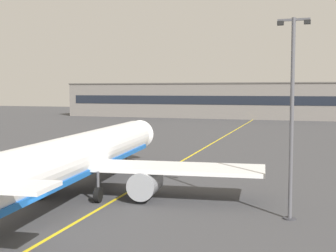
{
  "coord_description": "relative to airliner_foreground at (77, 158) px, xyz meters",
  "views": [
    {
      "loc": [
        17.78,
        -24.45,
        9.21
      ],
      "look_at": [
        3.79,
        15.68,
        5.91
      ],
      "focal_mm": 49.34,
      "sensor_mm": 36.0,
      "label": 1
    }
  ],
  "objects": [
    {
      "name": "terminal_building",
      "position": [
        -2.1,
        115.34,
        2.46
      ],
      "size": [
        130.22,
        12.4,
        11.64
      ],
      "color": "slate",
      "rests_on": "ground"
    },
    {
      "name": "apron_lamp_post",
      "position": [
        18.07,
        -1.34,
        4.06
      ],
      "size": [
        2.24,
        0.9,
        14.23
      ],
      "color": "#515156",
      "rests_on": "ground"
    },
    {
      "name": "safety_cone_by_nose_gear",
      "position": [
        0.62,
        15.21,
        -3.11
      ],
      "size": [
        0.44,
        0.44,
        0.55
      ],
      "color": "orange",
      "rests_on": "ground"
    },
    {
      "name": "ground_plane",
      "position": [
        2.71,
        -10.34,
        -3.37
      ],
      "size": [
        400.0,
        400.0,
        0.0
      ],
      "primitive_type": "plane",
      "color": "#3D3D3F"
    },
    {
      "name": "taxiway_centreline",
      "position": [
        2.71,
        19.66,
        -3.37
      ],
      "size": [
        9.09,
        179.8,
        0.01
      ],
      "primitive_type": "cube",
      "rotation": [
        0.0,
        0.0,
        0.05
      ],
      "color": "yellow",
      "rests_on": "ground"
    },
    {
      "name": "airliner_foreground",
      "position": [
        0.0,
        0.0,
        0.0
      ],
      "size": [
        32.35,
        41.47,
        11.65
      ],
      "color": "white",
      "rests_on": "ground"
    }
  ]
}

